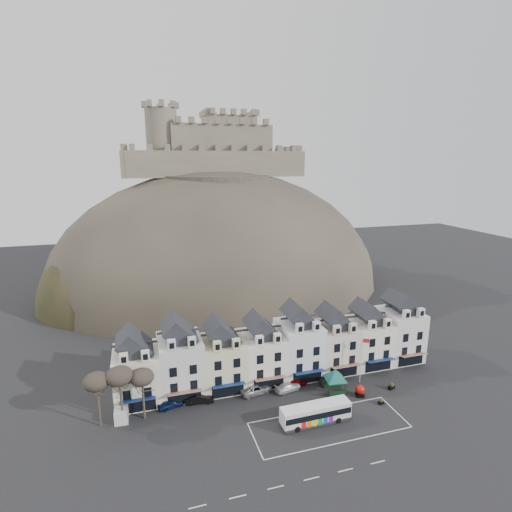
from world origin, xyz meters
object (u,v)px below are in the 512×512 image
(red_buoy, at_px, (360,391))
(flagpole, at_px, (362,357))
(bus_shelter, at_px, (335,375))
(white_van, at_px, (122,411))
(car_white, at_px, (288,387))
(car_navy, at_px, (171,404))
(car_black, at_px, (199,398))
(bus, at_px, (316,413))
(car_silver, at_px, (256,389))
(car_maroon, at_px, (297,382))
(car_charcoal, at_px, (332,380))

(red_buoy, height_order, flagpole, flagpole)
(bus_shelter, bearing_deg, red_buoy, -23.61)
(white_van, distance_m, car_white, 25.77)
(car_navy, bearing_deg, car_black, -103.45)
(bus, bearing_deg, car_black, 146.52)
(car_navy, bearing_deg, car_silver, -103.45)
(car_navy, height_order, car_black, car_black)
(car_navy, bearing_deg, car_white, -106.31)
(car_white, bearing_deg, white_van, 74.51)
(car_maroon, bearing_deg, red_buoy, -130.10)
(bus, bearing_deg, car_silver, 120.75)
(bus_shelter, relative_size, car_black, 1.41)
(red_buoy, height_order, car_maroon, red_buoy)
(car_black, bearing_deg, flagpole, -86.74)
(car_silver, xyz_separation_m, car_maroon, (7.08, 0.00, -0.12))
(bus_shelter, bearing_deg, car_white, 167.34)
(car_navy, height_order, car_charcoal, car_charcoal)
(white_van, distance_m, car_maroon, 27.65)
(bus_shelter, distance_m, red_buoy, 4.54)
(flagpole, bearing_deg, car_silver, 173.50)
(car_silver, bearing_deg, red_buoy, -120.59)
(bus, relative_size, red_buoy, 5.56)
(car_navy, distance_m, car_maroon, 20.63)
(car_white, bearing_deg, car_black, 72.26)
(car_navy, xyz_separation_m, car_silver, (13.54, 0.00, 0.07))
(bus_shelter, relative_size, car_navy, 1.64)
(car_white, relative_size, car_charcoal, 1.11)
(white_van, bearing_deg, bus, -17.84)
(car_maroon, distance_m, car_charcoal, 5.98)
(car_maroon, bearing_deg, car_navy, 83.45)
(red_buoy, height_order, white_van, white_van)
(car_maroon, bearing_deg, car_black, 83.45)
(flagpole, relative_size, white_van, 1.90)
(car_black, xyz_separation_m, car_white, (14.37, -0.94, -0.08))
(red_buoy, bearing_deg, car_white, 155.63)
(bus_shelter, relative_size, car_maroon, 1.77)
(white_van, xyz_separation_m, car_charcoal, (33.51, -0.86, -0.30))
(bus, bearing_deg, car_maroon, 82.45)
(car_white, relative_size, car_maroon, 1.27)
(bus, height_order, red_buoy, bus)
(bus_shelter, relative_size, white_van, 1.47)
(car_navy, height_order, car_white, car_white)
(car_navy, relative_size, car_white, 0.85)
(flagpole, relative_size, car_black, 1.82)
(flagpole, height_order, car_silver, flagpole)
(bus, distance_m, white_van, 28.13)
(red_buoy, distance_m, white_van, 36.56)
(white_van, distance_m, car_charcoal, 33.52)
(bus, distance_m, flagpole, 14.49)
(white_van, relative_size, car_maroon, 1.21)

